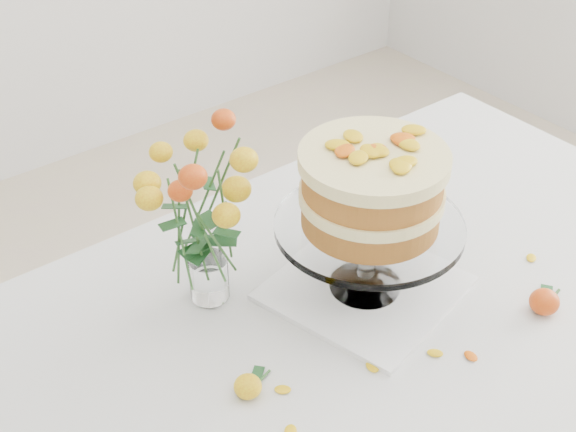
% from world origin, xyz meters
% --- Properties ---
extents(table, '(1.43, 0.93, 0.76)m').
position_xyz_m(table, '(0.00, 0.00, 0.67)').
color(table, tan).
rests_on(table, ground).
extents(napkin, '(0.35, 0.35, 0.01)m').
position_xyz_m(napkin, '(-0.00, 0.05, 0.76)').
color(napkin, white).
rests_on(napkin, table).
extents(cake_stand, '(0.32, 0.32, 0.29)m').
position_xyz_m(cake_stand, '(-0.00, 0.05, 0.96)').
color(cake_stand, white).
rests_on(cake_stand, napkin).
extents(rose_vase, '(0.26, 0.26, 0.34)m').
position_xyz_m(rose_vase, '(-0.23, 0.20, 0.96)').
color(rose_vase, white).
rests_on(rose_vase, table).
extents(loose_rose_near, '(0.08, 0.04, 0.04)m').
position_xyz_m(loose_rose_near, '(-0.31, -0.02, 0.77)').
color(loose_rose_near, yellow).
rests_on(loose_rose_near, table).
extents(loose_rose_far, '(0.09, 0.05, 0.04)m').
position_xyz_m(loose_rose_far, '(0.20, -0.18, 0.78)').
color(loose_rose_far, red).
rests_on(loose_rose_far, table).
extents(stray_petal_a, '(0.03, 0.02, 0.00)m').
position_xyz_m(stray_petal_a, '(-0.12, -0.10, 0.76)').
color(stray_petal_a, yellow).
rests_on(stray_petal_a, table).
extents(stray_petal_b, '(0.03, 0.02, 0.00)m').
position_xyz_m(stray_petal_b, '(-0.02, -0.14, 0.76)').
color(stray_petal_b, yellow).
rests_on(stray_petal_b, table).
extents(stray_petal_c, '(0.03, 0.02, 0.00)m').
position_xyz_m(stray_petal_c, '(0.02, -0.18, 0.76)').
color(stray_petal_c, yellow).
rests_on(stray_petal_c, table).
extents(stray_petal_d, '(0.03, 0.02, 0.00)m').
position_xyz_m(stray_petal_d, '(-0.26, -0.05, 0.76)').
color(stray_petal_d, yellow).
rests_on(stray_petal_d, table).
extents(stray_petal_e, '(0.03, 0.02, 0.00)m').
position_xyz_m(stray_petal_e, '(-0.30, -0.12, 0.76)').
color(stray_petal_e, yellow).
rests_on(stray_petal_e, table).
extents(stray_petal_f, '(0.03, 0.02, 0.00)m').
position_xyz_m(stray_petal_f, '(0.30, -0.08, 0.76)').
color(stray_petal_f, yellow).
rests_on(stray_petal_f, table).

